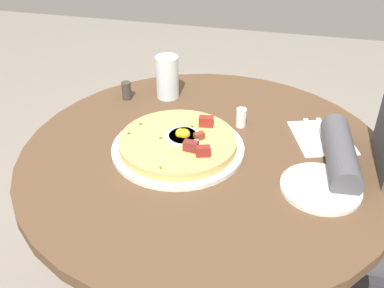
% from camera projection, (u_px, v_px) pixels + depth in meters
% --- Properties ---
extents(dining_table, '(0.93, 0.93, 0.72)m').
position_uv_depth(dining_table, '(205.00, 203.00, 1.20)').
color(dining_table, brown).
rests_on(dining_table, ground_plane).
extents(pizza_plate, '(0.33, 0.33, 0.01)m').
position_uv_depth(pizza_plate, '(178.00, 148.00, 1.11)').
color(pizza_plate, silver).
rests_on(pizza_plate, dining_table).
extents(breakfast_pizza, '(0.29, 0.29, 0.05)m').
position_uv_depth(breakfast_pizza, '(179.00, 142.00, 1.10)').
color(breakfast_pizza, '#E0B15F').
rests_on(breakfast_pizza, pizza_plate).
extents(bread_plate, '(0.18, 0.18, 0.01)m').
position_uv_depth(bread_plate, '(321.00, 188.00, 0.98)').
color(bread_plate, silver).
rests_on(bread_plate, dining_table).
extents(napkin, '(0.19, 0.21, 0.00)m').
position_uv_depth(napkin, '(322.00, 138.00, 1.16)').
color(napkin, white).
rests_on(napkin, dining_table).
extents(fork, '(0.07, 0.17, 0.00)m').
position_uv_depth(fork, '(329.00, 136.00, 1.15)').
color(fork, silver).
rests_on(fork, napkin).
extents(knife, '(0.07, 0.17, 0.00)m').
position_uv_depth(knife, '(315.00, 136.00, 1.15)').
color(knife, silver).
rests_on(knife, napkin).
extents(water_glass, '(0.07, 0.07, 0.13)m').
position_uv_depth(water_glass, '(167.00, 77.00, 1.32)').
color(water_glass, silver).
rests_on(water_glass, dining_table).
extents(salt_shaker, '(0.03, 0.03, 0.05)m').
position_uv_depth(salt_shaker, '(241.00, 118.00, 1.19)').
color(salt_shaker, white).
rests_on(salt_shaker, dining_table).
extents(pepper_shaker, '(0.03, 0.03, 0.05)m').
position_uv_depth(pepper_shaker, '(126.00, 91.00, 1.33)').
color(pepper_shaker, '#3F3833').
rests_on(pepper_shaker, dining_table).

